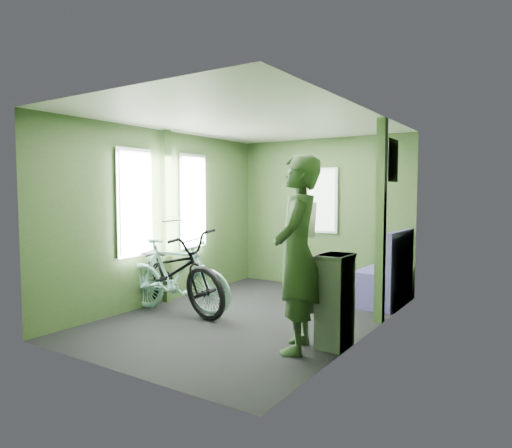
{
  "coord_description": "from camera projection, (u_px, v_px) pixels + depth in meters",
  "views": [
    {
      "loc": [
        2.97,
        -4.45,
        1.49
      ],
      "look_at": [
        0.0,
        0.1,
        1.1
      ],
      "focal_mm": 32.0,
      "sensor_mm": 36.0,
      "label": 1
    }
  ],
  "objects": [
    {
      "name": "room",
      "position": [
        251.0,
        196.0,
        5.39
      ],
      "size": [
        4.0,
        4.02,
        2.31
      ],
      "color": "black",
      "rests_on": "ground"
    },
    {
      "name": "bicycle_black",
      "position": [
        172.0,
        311.0,
        5.67
      ],
      "size": [
        2.05,
        1.16,
        1.1
      ],
      "primitive_type": "imported",
      "rotation": [
        0.0,
        -0.15,
        1.38
      ],
      "color": "black",
      "rests_on": "ground"
    },
    {
      "name": "bicycle_mint",
      "position": [
        175.0,
        313.0,
        5.58
      ],
      "size": [
        1.6,
        0.77,
        0.97
      ],
      "primitive_type": "imported",
      "rotation": [
        0.0,
        -0.12,
        1.72
      ],
      "color": "#9BDCD4",
      "rests_on": "ground"
    },
    {
      "name": "passenger",
      "position": [
        297.0,
        254.0,
        4.22
      ],
      "size": [
        0.63,
        0.79,
        1.83
      ],
      "rotation": [
        0.0,
        0.0,
        -1.24
      ],
      "color": "#304928",
      "rests_on": "ground"
    },
    {
      "name": "waste_box",
      "position": [
        335.0,
        301.0,
        4.34
      ],
      "size": [
        0.26,
        0.37,
        0.89
      ],
      "primitive_type": "cube",
      "color": "gray",
      "rests_on": "ground"
    },
    {
      "name": "bench_seat",
      "position": [
        385.0,
        282.0,
        6.01
      ],
      "size": [
        0.55,
        0.95,
        0.99
      ],
      "rotation": [
        0.0,
        0.0,
        -0.03
      ],
      "color": "navy",
      "rests_on": "ground"
    }
  ]
}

